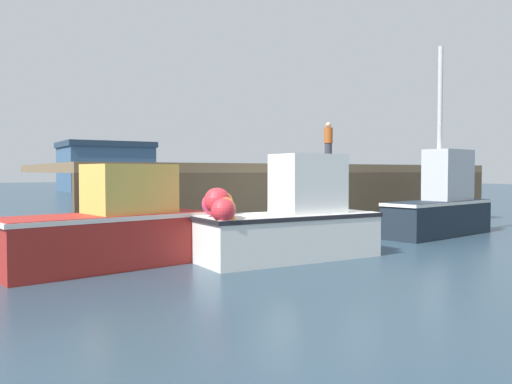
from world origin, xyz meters
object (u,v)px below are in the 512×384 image
at_px(fishing_boat_near_left, 112,227).
at_px(dockworker, 328,144).
at_px(fishing_boat_near_right, 288,221).
at_px(fishing_boat_mid, 441,204).

xyz_separation_m(fishing_boat_near_left, dockworker, (10.43, 6.53, 2.11)).
xyz_separation_m(fishing_boat_near_right, fishing_boat_mid, (5.86, 1.05, 0.08)).
bearing_deg(fishing_boat_near_left, fishing_boat_near_right, -17.59).
bearing_deg(fishing_boat_near_left, dockworker, 32.06).
bearing_deg(dockworker, fishing_boat_mid, -101.49).
relative_size(fishing_boat_near_left, fishing_boat_near_right, 1.04).
bearing_deg(fishing_boat_near_right, fishing_boat_near_left, 162.41).
distance_m(fishing_boat_near_right, dockworker, 10.63).
xyz_separation_m(fishing_boat_near_left, fishing_boat_mid, (9.11, 0.03, 0.12)).
distance_m(fishing_boat_near_left, dockworker, 12.49).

